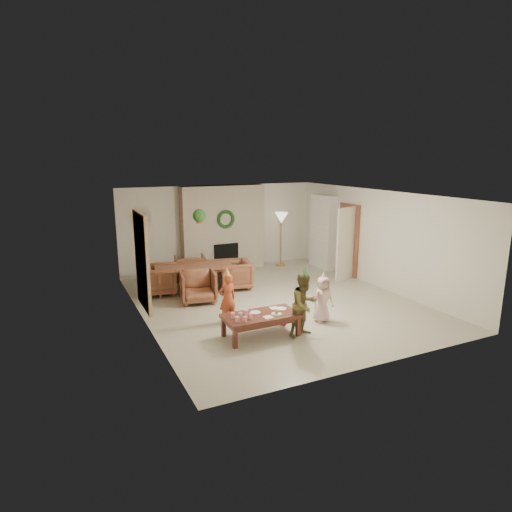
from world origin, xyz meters
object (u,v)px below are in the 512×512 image
dining_chair_right (235,274)px  child_plaid (304,305)px  dining_chair_near (198,287)px  child_pink (323,299)px  dining_chair_far (190,269)px  child_red (227,299)px  dining_table (194,279)px  dining_chair_left (160,280)px  coffee_table_top (261,316)px

dining_chair_right → child_plaid: (0.03, -3.35, 0.25)m
dining_chair_near → child_pink: child_pink is taller
dining_chair_right → child_pink: child_pink is taller
dining_chair_far → child_plaid: (0.90, -4.36, 0.25)m
dining_chair_far → child_red: size_ratio=0.77×
dining_table → dining_chair_left: (-0.82, 0.15, 0.03)m
dining_chair_near → dining_chair_left: same height
coffee_table_top → dining_chair_right: bearing=77.0°
dining_chair_near → coffee_table_top: size_ratio=0.57×
dining_table → child_pink: bearing=-49.4°
child_red → coffee_table_top: bearing=104.1°
dining_chair_left → child_red: (0.79, -2.52, 0.16)m
dining_table → child_red: bearing=-80.2°
dining_chair_near → dining_chair_left: 1.18m
child_pink → dining_chair_far: bearing=113.2°
dining_chair_far → child_red: bearing=97.3°
dining_table → child_pink: (1.78, -3.09, 0.14)m
dining_table → child_pink: size_ratio=1.98×
child_pink → dining_table: bearing=120.6°
dining_table → dining_chair_near: bearing=-90.0°
dining_table → dining_chair_near: (-0.15, -0.82, 0.03)m
dining_chair_near → coffee_table_top: (0.45, -2.41, 0.04)m
coffee_table_top → dining_chair_far: bearing=92.5°
dining_table → dining_chair_right: bearing=-0.0°
dining_chair_right → child_pink: 2.99m
dining_chair_near → dining_chair_left: (-0.66, 0.97, 0.00)m
dining_chair_far → child_plaid: 4.46m
dining_chair_near → child_pink: bearing=-38.9°
dining_table → child_red: (-0.03, -2.37, 0.19)m
dining_chair_near → dining_chair_right: bearing=38.7°
dining_table → child_pink: child_pink is taller
child_pink → dining_chair_left: bearing=129.3°
dining_table → dining_chair_right: size_ratio=2.34×
dining_table → child_red: child_red is taller
dining_chair_far → child_red: (-0.19, -3.19, 0.16)m
dining_chair_right → dining_chair_left: bearing=-90.0°
dining_table → dining_chair_far: (0.15, 0.82, 0.03)m
dining_chair_near → dining_table: bearing=90.0°
dining_chair_right → dining_chair_near: bearing=-51.3°
dining_chair_left → dining_chair_right: (1.84, -0.35, 0.00)m
child_plaid → coffee_table_top: bearing=145.6°
dining_chair_left → child_plaid: child_plaid is taller
dining_table → dining_chair_right: dining_chair_right is taller
dining_chair_left → child_plaid: 4.15m
dining_chair_near → child_red: bearing=-74.9°
coffee_table_top → dining_chair_left: bearing=108.7°
dining_chair_near → dining_chair_right: (1.18, 0.63, 0.00)m
coffee_table_top → child_red: 0.93m
dining_chair_far → coffee_table_top: (0.15, -4.05, 0.04)m
child_plaid → child_red: bearing=121.0°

